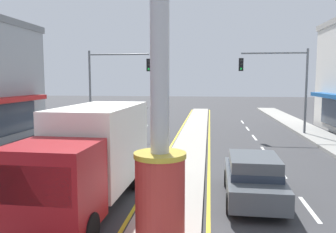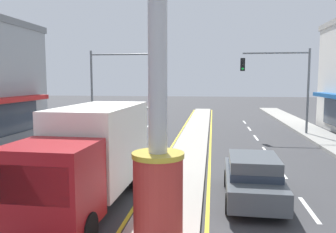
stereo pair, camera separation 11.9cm
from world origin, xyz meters
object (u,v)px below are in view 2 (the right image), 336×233
at_px(traffic_light_left_side, 114,77).
at_px(traffic_light_right_side, 283,76).
at_px(box_truck_near_left_lane, 92,152).
at_px(sedan_far_right_lane, 253,177).
at_px(district_sign, 158,61).

relative_size(traffic_light_left_side, traffic_light_right_side, 1.00).
bearing_deg(traffic_light_right_side, box_truck_near_left_lane, -120.63).
bearing_deg(sedan_far_right_lane, box_truck_near_left_lane, -170.13).
bearing_deg(traffic_light_left_side, sedan_far_right_lane, -57.51).
relative_size(sedan_far_right_lane, box_truck_near_left_lane, 0.62).
height_order(traffic_light_left_side, traffic_light_right_side, same).
bearing_deg(traffic_light_right_side, district_sign, -109.58).
height_order(district_sign, traffic_light_right_side, district_sign).
bearing_deg(traffic_light_left_side, district_sign, -70.34).
bearing_deg(box_truck_near_left_lane, traffic_light_right_side, 59.37).
bearing_deg(sedan_far_right_lane, traffic_light_right_side, 75.58).
height_order(traffic_light_left_side, sedan_far_right_lane, traffic_light_left_side).
xyz_separation_m(district_sign, sedan_far_right_lane, (2.63, 3.51, -3.65)).
height_order(district_sign, sedan_far_right_lane, district_sign).
height_order(district_sign, box_truck_near_left_lane, district_sign).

